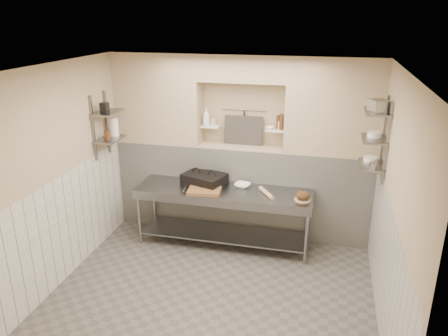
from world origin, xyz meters
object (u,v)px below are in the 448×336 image
(cutting_board, at_px, (204,191))
(bowl_alcove, at_px, (270,128))
(jug_left, at_px, (114,127))
(panini_press, at_px, (204,179))
(mixing_bowl, at_px, (242,185))
(prep_table, at_px, (224,206))
(rolling_pin, at_px, (266,193))
(bottle_soap, at_px, (206,117))
(bread_loaf, at_px, (303,195))

(cutting_board, distance_m, bowl_alcove, 1.35)
(jug_left, bearing_deg, bowl_alcove, 13.27)
(panini_press, relative_size, mixing_bowl, 3.06)
(prep_table, distance_m, rolling_pin, 0.69)
(bottle_soap, xyz_separation_m, jug_left, (-1.29, -0.51, -0.10))
(bowl_alcove, distance_m, jug_left, 2.32)
(mixing_bowl, xyz_separation_m, bottle_soap, (-0.64, 0.35, 0.92))
(mixing_bowl, bearing_deg, panini_press, -178.54)
(mixing_bowl, xyz_separation_m, bread_loaf, (0.91, -0.26, 0.04))
(cutting_board, bearing_deg, bottle_soap, 102.16)
(cutting_board, bearing_deg, bread_loaf, 2.01)
(cutting_board, xyz_separation_m, jug_left, (-1.43, 0.16, 0.83))
(prep_table, xyz_separation_m, mixing_bowl, (0.25, 0.18, 0.29))
(prep_table, height_order, jug_left, jug_left)
(prep_table, relative_size, panini_press, 3.66)
(cutting_board, distance_m, rolling_pin, 0.89)
(cutting_board, relative_size, bread_loaf, 2.36)
(panini_press, relative_size, bottle_soap, 2.61)
(bottle_soap, xyz_separation_m, bowl_alcove, (0.97, 0.03, -0.12))
(prep_table, bearing_deg, jug_left, 179.37)
(rolling_pin, xyz_separation_m, jug_left, (-2.32, 0.04, 0.82))
(panini_press, xyz_separation_m, bowl_alcove, (0.91, 0.39, 0.75))
(mixing_bowl, height_order, bottle_soap, bottle_soap)
(prep_table, bearing_deg, bottle_soap, 127.16)
(rolling_pin, bearing_deg, jug_left, 179.10)
(jug_left, bearing_deg, bottle_soap, 21.38)
(prep_table, height_order, mixing_bowl, mixing_bowl)
(bowl_alcove, bearing_deg, jug_left, -166.73)
(panini_press, height_order, bottle_soap, bottle_soap)
(cutting_board, distance_m, bottle_soap, 1.15)
(rolling_pin, bearing_deg, cutting_board, -172.32)
(mixing_bowl, relative_size, bread_loaf, 1.17)
(rolling_pin, distance_m, bottle_soap, 1.48)
(bottle_soap, height_order, bowl_alcove, bottle_soap)
(rolling_pin, relative_size, bread_loaf, 1.99)
(panini_press, height_order, rolling_pin, panini_press)
(prep_table, distance_m, bowl_alcove, 1.35)
(prep_table, bearing_deg, bowl_alcove, 43.95)
(panini_press, xyz_separation_m, rolling_pin, (0.97, -0.18, -0.05))
(prep_table, relative_size, bottle_soap, 9.55)
(panini_press, height_order, bread_loaf, panini_press)
(cutting_board, bearing_deg, bowl_alcove, 39.81)
(rolling_pin, height_order, bowl_alcove, bowl_alcove)
(bread_loaf, bearing_deg, rolling_pin, 172.34)
(bottle_soap, bearing_deg, prep_table, -52.84)
(rolling_pin, xyz_separation_m, bread_loaf, (0.52, -0.07, 0.04))
(mixing_bowl, relative_size, rolling_pin, 0.59)
(bread_loaf, bearing_deg, prep_table, 175.63)
(rolling_pin, bearing_deg, prep_table, 178.36)
(bowl_alcove, bearing_deg, panini_press, -156.85)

